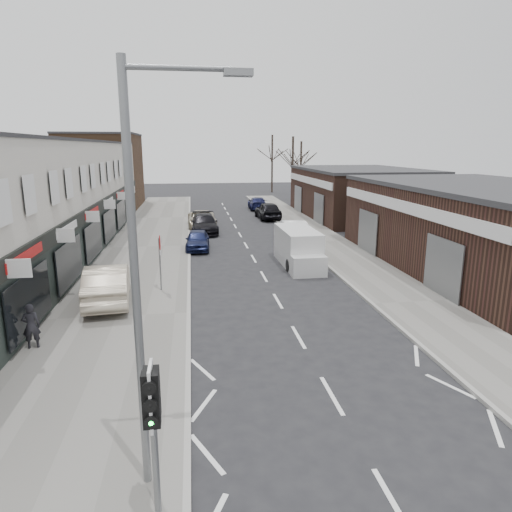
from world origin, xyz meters
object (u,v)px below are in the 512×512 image
object	(u,v)px
sedan_on_pavement	(107,283)
parked_car_right_c	(257,203)
white_van	(298,248)
parked_car_right_a	(292,231)
pedestrian	(31,326)
street_lamp	(144,263)
parked_car_left_a	(198,240)
warning_sign	(160,247)
parked_car_left_c	(202,219)
parked_car_right_b	(268,210)
traffic_light	(152,410)
parked_car_left_b	(204,224)

from	to	relation	value
sedan_on_pavement	parked_car_right_c	distance (m)	32.02
white_van	sedan_on_pavement	world-z (taller)	white_van
parked_car_right_a	pedestrian	bearing A→B (deg)	52.22
sedan_on_pavement	parked_car_right_a	size ratio (longest dim) A/B	1.06
street_lamp	parked_car_left_a	world-z (taller)	street_lamp
warning_sign	parked_car_right_c	bearing A→B (deg)	73.24
parked_car_left_c	parked_car_right_c	world-z (taller)	parked_car_left_c
parked_car_right_b	parked_car_right_c	bearing A→B (deg)	-92.29
sedan_on_pavement	pedestrian	distance (m)	4.82
traffic_light	parked_car_left_a	bearing A→B (deg)	87.41
sedan_on_pavement	warning_sign	bearing A→B (deg)	-154.81
sedan_on_pavement	parked_car_left_a	world-z (taller)	sedan_on_pavement
sedan_on_pavement	parked_car_right_b	world-z (taller)	sedan_on_pavement
warning_sign	parked_car_left_c	bearing A→B (deg)	82.63
parked_car_left_a	traffic_light	bearing A→B (deg)	-90.17
parked_car_right_b	white_van	bearing A→B (deg)	83.98
parked_car_left_c	parked_car_left_b	bearing A→B (deg)	-87.86
traffic_light	warning_sign	world-z (taller)	traffic_light
street_lamp	pedestrian	xyz separation A→B (m)	(-4.53, 6.91, -3.73)
white_van	parked_car_right_c	distance (m)	24.60
warning_sign	white_van	size ratio (longest dim) A/B	0.50
parked_car_left_c	white_van	bearing A→B (deg)	-70.04
street_lamp	white_van	world-z (taller)	street_lamp
parked_car_left_c	parked_car_right_a	bearing A→B (deg)	-48.28
street_lamp	parked_car_left_c	distance (m)	30.94
white_van	parked_car_right_a	distance (m)	6.87
parked_car_left_a	parked_car_right_b	xyz separation A→B (m)	(6.85, 12.56, 0.17)
warning_sign	pedestrian	xyz separation A→B (m)	(-3.89, -5.89, -1.31)
parked_car_right_a	parked_car_right_c	xyz separation A→B (m)	(0.00, 17.80, -0.11)
white_van	street_lamp	bearing A→B (deg)	-112.91
street_lamp	parked_car_right_a	size ratio (longest dim) A/B	1.69
pedestrian	parked_car_right_c	xyz separation A→B (m)	(12.55, 34.63, -0.22)
traffic_light	parked_car_right_b	world-z (taller)	traffic_light
street_lamp	warning_sign	distance (m)	13.04
warning_sign	parked_car_right_a	size ratio (longest dim) A/B	0.57
white_van	sedan_on_pavement	bearing A→B (deg)	-151.14
parked_car_left_a	parked_car_left_b	size ratio (longest dim) A/B	0.76
pedestrian	white_van	bearing A→B (deg)	-150.75
parked_car_right_a	white_van	bearing A→B (deg)	79.38
white_van	pedestrian	xyz separation A→B (m)	(-11.41, -10.06, -0.09)
street_lamp	traffic_light	bearing A→B (deg)	-84.12
sedan_on_pavement	parked_car_right_a	distance (m)	16.42
traffic_light	street_lamp	xyz separation A→B (m)	(-0.13, 1.22, 2.20)
white_van	pedestrian	world-z (taller)	white_van
street_lamp	parked_car_left_a	size ratio (longest dim) A/B	2.10
parked_car_left_b	parked_car_right_a	bearing A→B (deg)	-35.79
warning_sign	parked_car_right_a	bearing A→B (deg)	51.65
parked_car_right_b	parked_car_right_c	world-z (taller)	parked_car_right_b
pedestrian	parked_car_left_c	xyz separation A→B (m)	(6.20, 23.73, -0.19)
pedestrian	parked_car_right_c	size ratio (longest dim) A/B	0.33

